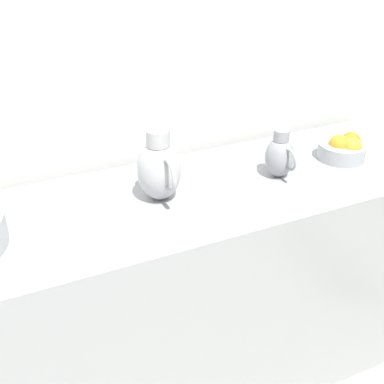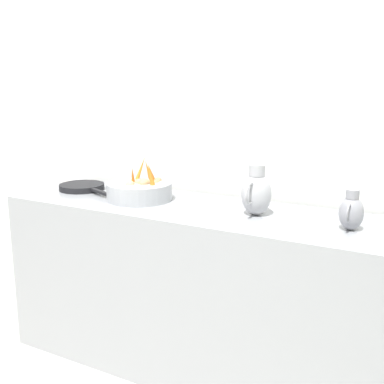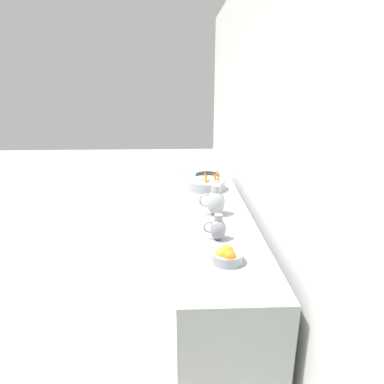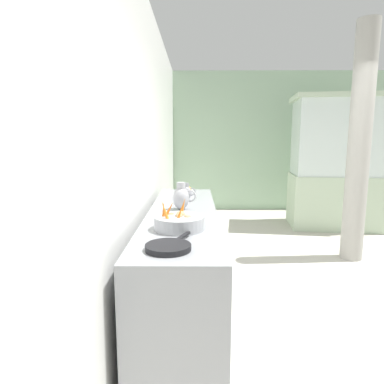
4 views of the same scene
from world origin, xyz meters
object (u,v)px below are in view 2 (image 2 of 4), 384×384
Objects in this scene: vegetable_colander at (140,190)px; metal_pitcher_tall at (256,193)px; metal_pitcher_short at (351,212)px; skillet_on_counter at (82,187)px.

vegetable_colander is 0.69m from metal_pitcher_tall.
metal_pitcher_tall is 0.47m from metal_pitcher_short.
skillet_on_counter is (-0.03, -1.14, -0.10)m from metal_pitcher_tall.
metal_pitcher_tall reaches higher than vegetable_colander.
vegetable_colander is at bearing -89.15° from metal_pitcher_tall.
metal_pitcher_short is at bearing 87.73° from skillet_on_counter.
metal_pitcher_tall is 1.15m from skillet_on_counter.
vegetable_colander is 1.98× the size of metal_pitcher_short.
vegetable_colander is at bearing -91.15° from metal_pitcher_short.
metal_pitcher_short is 1.61m from skillet_on_counter.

